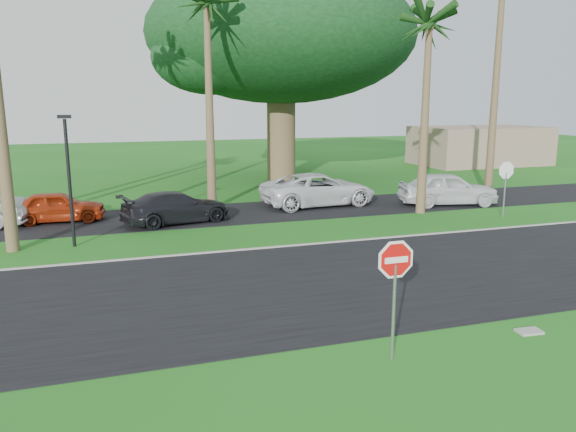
{
  "coord_description": "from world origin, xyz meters",
  "views": [
    {
      "loc": [
        -4.76,
        -12.35,
        5.16
      ],
      "look_at": [
        0.24,
        2.97,
        1.8
      ],
      "focal_mm": 35.0,
      "sensor_mm": 36.0,
      "label": 1
    }
  ],
  "objects_px": {
    "stop_sign_near": "(395,276)",
    "car_minivan": "(319,190)",
    "car_dark": "(176,208)",
    "car_pickup": "(448,189)",
    "car_red": "(57,207)",
    "stop_sign_far": "(506,178)"
  },
  "relations": [
    {
      "from": "stop_sign_far",
      "to": "car_red",
      "type": "bearing_deg",
      "value": -14.83
    },
    {
      "from": "stop_sign_far",
      "to": "car_dark",
      "type": "relative_size",
      "value": 0.57
    },
    {
      "from": "stop_sign_near",
      "to": "car_pickup",
      "type": "distance_m",
      "value": 17.88
    },
    {
      "from": "car_dark",
      "to": "car_minivan",
      "type": "height_order",
      "value": "car_minivan"
    },
    {
      "from": "stop_sign_far",
      "to": "car_minivan",
      "type": "distance_m",
      "value": 8.6
    },
    {
      "from": "stop_sign_near",
      "to": "car_minivan",
      "type": "bearing_deg",
      "value": 73.9
    },
    {
      "from": "stop_sign_near",
      "to": "car_pickup",
      "type": "height_order",
      "value": "stop_sign_near"
    },
    {
      "from": "stop_sign_far",
      "to": "car_red",
      "type": "height_order",
      "value": "stop_sign_far"
    },
    {
      "from": "stop_sign_far",
      "to": "car_minivan",
      "type": "bearing_deg",
      "value": -36.63
    },
    {
      "from": "stop_sign_near",
      "to": "car_dark",
      "type": "xyz_separation_m",
      "value": [
        -2.54,
        14.23,
        -1.11
      ]
    },
    {
      "from": "car_red",
      "to": "car_dark",
      "type": "bearing_deg",
      "value": -109.12
    },
    {
      "from": "car_red",
      "to": "car_dark",
      "type": "relative_size",
      "value": 0.84
    },
    {
      "from": "stop_sign_far",
      "to": "car_minivan",
      "type": "relative_size",
      "value": 0.46
    },
    {
      "from": "car_dark",
      "to": "car_minivan",
      "type": "distance_m",
      "value": 7.42
    },
    {
      "from": "stop_sign_near",
      "to": "car_red",
      "type": "distance_m",
      "value": 17.62
    },
    {
      "from": "car_dark",
      "to": "car_pickup",
      "type": "distance_m",
      "value": 13.3
    },
    {
      "from": "car_minivan",
      "to": "car_pickup",
      "type": "relative_size",
      "value": 1.19
    },
    {
      "from": "stop_sign_near",
      "to": "car_dark",
      "type": "relative_size",
      "value": 0.57
    },
    {
      "from": "car_minivan",
      "to": "stop_sign_near",
      "type": "bearing_deg",
      "value": 159.21
    },
    {
      "from": "stop_sign_near",
      "to": "car_dark",
      "type": "bearing_deg",
      "value": 100.1
    },
    {
      "from": "car_red",
      "to": "car_pickup",
      "type": "distance_m",
      "value": 18.18
    },
    {
      "from": "car_red",
      "to": "car_dark",
      "type": "distance_m",
      "value": 5.1
    }
  ]
}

